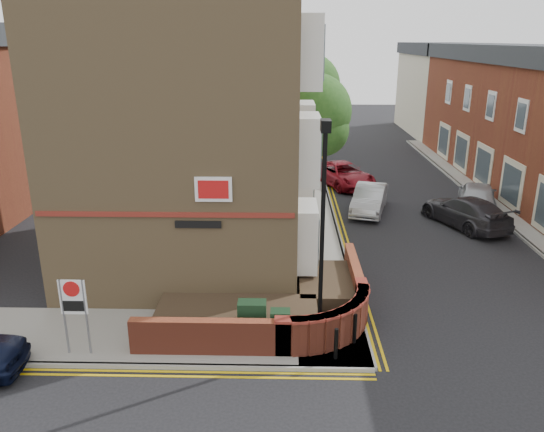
{
  "coord_description": "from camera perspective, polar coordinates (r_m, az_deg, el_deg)",
  "views": [
    {
      "loc": [
        0.59,
        -11.98,
        8.31
      ],
      "look_at": [
        0.2,
        4.0,
        2.96
      ],
      "focal_mm": 35.0,
      "sensor_mm": 36.0,
      "label": 1
    }
  ],
  "objects": [
    {
      "name": "kerb_main_far",
      "position": [
        28.29,
        22.93,
        0.05
      ],
      "size": [
        0.15,
        40.0,
        0.12
      ],
      "primitive_type": "cube",
      "color": "gray",
      "rests_on": "ground"
    },
    {
      "name": "lamppost",
      "position": [
        14.12,
        5.42,
        -2.17
      ],
      "size": [
        0.25,
        0.5,
        6.3
      ],
      "color": "black",
      "rests_on": "pavement_corner"
    },
    {
      "name": "utility_cabinet_small",
      "position": [
        15.07,
        0.89,
        -11.97
      ],
      "size": [
        0.55,
        0.4,
        1.1
      ],
      "primitive_type": "cube",
      "color": "black",
      "rests_on": "pavement_corner"
    },
    {
      "name": "zone_sign",
      "position": [
        15.22,
        -20.57,
        -8.76
      ],
      "size": [
        0.72,
        0.07,
        2.2
      ],
      "color": "slate",
      "rests_on": "pavement_corner"
    },
    {
      "name": "bollard_far",
      "position": [
        15.42,
        8.89,
        -11.88
      ],
      "size": [
        0.11,
        0.11,
        0.9
      ],
      "primitive_type": "cylinder",
      "color": "black",
      "rests_on": "pavement_corner"
    },
    {
      "name": "far_terrace_cream",
      "position": [
        52.06,
        17.37,
        13.01
      ],
      "size": [
        5.4,
        12.4,
        8.0
      ],
      "color": "beige",
      "rests_on": "ground"
    },
    {
      "name": "tree_mid",
      "position": [
        34.2,
        3.88,
        13.25
      ],
      "size": [
        4.03,
        4.03,
        7.42
      ],
      "color": "#382B1E",
      "rests_on": "pavement_main"
    },
    {
      "name": "bollard_near",
      "position": [
        14.67,
        6.89,
        -13.49
      ],
      "size": [
        0.11,
        0.11,
        0.9
      ],
      "primitive_type": "cylinder",
      "color": "black",
      "rests_on": "pavement_corner"
    },
    {
      "name": "garden_wall",
      "position": [
        16.71,
        -0.82,
        -11.32
      ],
      "size": [
        6.8,
        6.0,
        1.2
      ],
      "primitive_type": null,
      "color": "maroon",
      "rests_on": "ground"
    },
    {
      "name": "pavement_far",
      "position": [
        29.09,
        26.59,
        0.02
      ],
      "size": [
        4.0,
        40.0,
        0.12
      ],
      "primitive_type": "cube",
      "color": "gray",
      "rests_on": "ground"
    },
    {
      "name": "silver_car_near",
      "position": [
        27.06,
        10.45,
        1.82
      ],
      "size": [
        2.51,
        4.38,
        1.36
      ],
      "primitive_type": "imported",
      "rotation": [
        0.0,
        0.0,
        -0.27
      ],
      "color": "#A6A9AE",
      "rests_on": "ground"
    },
    {
      "name": "silver_car_far",
      "position": [
        28.76,
        21.19,
        2.03
      ],
      "size": [
        3.12,
        4.86,
        1.54
      ],
      "primitive_type": "imported",
      "rotation": [
        0.0,
        0.0,
        2.83
      ],
      "color": "#A7AAAF",
      "rests_on": "ground"
    },
    {
      "name": "ground",
      "position": [
        14.6,
        -1.21,
        -16.21
      ],
      "size": [
        120.0,
        120.0,
        0.0
      ],
      "primitive_type": "plane",
      "color": "black",
      "rests_on": "ground"
    },
    {
      "name": "red_car_main",
      "position": [
        31.79,
        7.64,
        4.47
      ],
      "size": [
        4.07,
        5.43,
        1.37
      ],
      "primitive_type": "imported",
      "rotation": [
        0.0,
        0.0,
        0.42
      ],
      "color": "maroon",
      "rests_on": "ground"
    },
    {
      "name": "corner_building",
      "position": [
        20.38,
        -8.5,
        12.44
      ],
      "size": [
        8.95,
        10.4,
        13.6
      ],
      "color": "#8F734C",
      "rests_on": "ground"
    },
    {
      "name": "yellow_lines_side",
      "position": [
        14.95,
        -15.34,
        -16.0
      ],
      "size": [
        13.0,
        0.28,
        0.01
      ],
      "primitive_type": "cube",
      "color": "gold",
      "rests_on": "ground"
    },
    {
      "name": "traffic_light_assembly",
      "position": [
        37.44,
        4.23,
        9.97
      ],
      "size": [
        0.2,
        0.16,
        4.2
      ],
      "color": "black",
      "rests_on": "pavement_main"
    },
    {
      "name": "grey_car_far",
      "position": [
        26.21,
        20.06,
        0.47
      ],
      "size": [
        3.68,
        5.19,
        1.4
      ],
      "primitive_type": "imported",
      "rotation": [
        0.0,
        0.0,
        3.54
      ],
      "color": "#2A292E",
      "rests_on": "ground"
    },
    {
      "name": "tree_far",
      "position": [
        42.19,
        3.43,
        13.87
      ],
      "size": [
        3.81,
        3.81,
        7.0
      ],
      "color": "#382B1E",
      "rests_on": "pavement_main"
    },
    {
      "name": "pavement_main",
      "position": [
        29.21,
        4.13,
        2.06
      ],
      "size": [
        2.0,
        32.0,
        0.12
      ],
      "primitive_type": "cube",
      "color": "gray",
      "rests_on": "ground"
    },
    {
      "name": "yellow_lines_main",
      "position": [
        29.31,
        6.57,
        1.93
      ],
      "size": [
        0.28,
        32.0,
        0.01
      ],
      "primitive_type": "cube",
      "color": "gold",
      "rests_on": "ground"
    },
    {
      "name": "kerb_side",
      "position": [
        15.11,
        -15.09,
        -15.3
      ],
      "size": [
        13.0,
        0.15,
        0.12
      ],
      "primitive_type": "cube",
      "color": "gray",
      "rests_on": "ground"
    },
    {
      "name": "far_terrace",
      "position": [
        32.43,
        27.16,
        8.94
      ],
      "size": [
        5.4,
        30.4,
        8.0
      ],
      "color": "maroon",
      "rests_on": "ground"
    },
    {
      "name": "pavement_corner",
      "position": [
        16.33,
        -13.63,
        -12.42
      ],
      "size": [
        13.0,
        3.0,
        0.12
      ],
      "primitive_type": "cube",
      "color": "gray",
      "rests_on": "ground"
    },
    {
      "name": "tree_near",
      "position": [
        26.31,
        4.55,
        10.57
      ],
      "size": [
        3.64,
        3.65,
        6.7
      ],
      "color": "#382B1E",
      "rests_on": "pavement_main"
    },
    {
      "name": "kerb_main_near",
      "position": [
        29.27,
        6.08,
        2.04
      ],
      "size": [
        0.15,
        32.0,
        0.12
      ],
      "primitive_type": "cube",
      "color": "gray",
      "rests_on": "ground"
    },
    {
      "name": "utility_cabinet_large",
      "position": [
        15.33,
        -2.15,
        -11.2
      ],
      "size": [
        0.8,
        0.45,
        1.2
      ],
      "primitive_type": "cube",
      "color": "black",
      "rests_on": "pavement_corner"
    }
  ]
}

